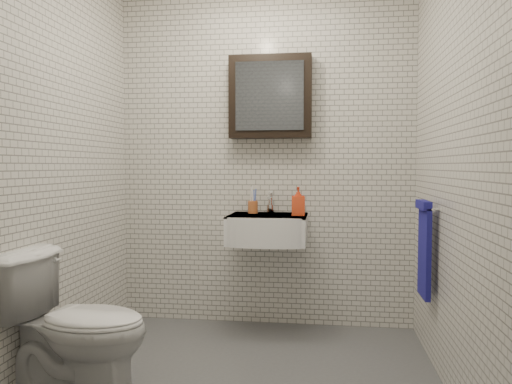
% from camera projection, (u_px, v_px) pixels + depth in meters
% --- Properties ---
extents(ground, '(2.20, 2.00, 0.01)m').
position_uv_depth(ground, '(243.00, 377.00, 2.82)').
color(ground, '#505258').
rests_on(ground, ground).
extents(room_shell, '(2.22, 2.02, 2.51)m').
position_uv_depth(room_shell, '(243.00, 117.00, 2.75)').
color(room_shell, silver).
rests_on(room_shell, ground).
extents(washbasin, '(0.55, 0.50, 0.20)m').
position_uv_depth(washbasin, '(267.00, 229.00, 3.50)').
color(washbasin, white).
rests_on(washbasin, room_shell).
extents(faucet, '(0.06, 0.20, 0.15)m').
position_uv_depth(faucet, '(270.00, 204.00, 3.69)').
color(faucet, silver).
rests_on(faucet, washbasin).
extents(mirror_cabinet, '(0.60, 0.15, 0.60)m').
position_uv_depth(mirror_cabinet, '(270.00, 97.00, 3.64)').
color(mirror_cabinet, black).
rests_on(mirror_cabinet, room_shell).
extents(towel_rail, '(0.09, 0.30, 0.58)m').
position_uv_depth(towel_rail, '(425.00, 245.00, 2.99)').
color(towel_rail, silver).
rests_on(towel_rail, room_shell).
extents(toothbrush_cup, '(0.09, 0.09, 0.20)m').
position_uv_depth(toothbrush_cup, '(253.00, 206.00, 3.66)').
color(toothbrush_cup, '#C06130').
rests_on(toothbrush_cup, washbasin).
extents(soap_bottle, '(0.10, 0.10, 0.20)m').
position_uv_depth(soap_bottle, '(298.00, 201.00, 3.49)').
color(soap_bottle, orange).
rests_on(soap_bottle, washbasin).
extents(toilet, '(0.79, 0.49, 0.77)m').
position_uv_depth(toilet, '(75.00, 326.00, 2.52)').
color(toilet, white).
rests_on(toilet, ground).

